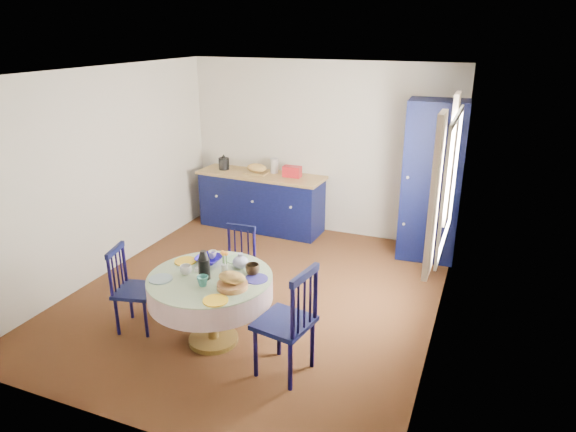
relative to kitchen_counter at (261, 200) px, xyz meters
name	(u,v)px	position (x,y,z in m)	size (l,w,h in m)	color
floor	(256,295)	(0.83, -1.96, -0.45)	(4.50, 4.50, 0.00)	black
ceiling	(250,72)	(0.83, -1.96, 2.05)	(4.50, 4.50, 0.00)	white
wall_back	(320,149)	(0.83, 0.29, 0.80)	(4.00, 0.02, 2.50)	silver
wall_left	(104,173)	(-1.17, -1.96, 0.80)	(0.02, 4.50, 2.50)	silver
wall_right	(445,216)	(2.83, -1.96, 0.80)	(0.02, 4.50, 2.50)	silver
window	(447,179)	(2.78, -1.66, 1.08)	(0.10, 1.74, 1.45)	white
kitchen_counter	(261,200)	(0.00, 0.00, 0.00)	(1.95, 0.68, 1.10)	black
pantry_cabinet	(432,182)	(2.49, -0.11, 0.60)	(0.76, 0.56, 2.09)	black
dining_table	(212,288)	(0.85, -2.96, 0.15)	(1.18, 1.18, 0.99)	#533E17
chair_left	(132,288)	(-0.03, -3.03, 0.00)	(0.46, 0.47, 0.89)	black
chair_far	(238,264)	(0.68, -2.10, -0.02)	(0.40, 0.38, 0.85)	black
chair_right	(289,321)	(1.71, -3.13, 0.08)	(0.52, 0.54, 1.05)	black
mug_a	(186,270)	(0.61, -3.00, 0.31)	(0.11, 0.11, 0.09)	silver
mug_b	(203,281)	(0.88, -3.15, 0.31)	(0.10, 0.10, 0.10)	#357974
mug_c	(253,269)	(1.20, -2.77, 0.32)	(0.14, 0.14, 0.11)	black
mug_d	(213,255)	(0.67, -2.60, 0.31)	(0.09, 0.09, 0.08)	silver
cobalt_bowl	(209,260)	(0.68, -2.70, 0.30)	(0.26, 0.26, 0.06)	#12087F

